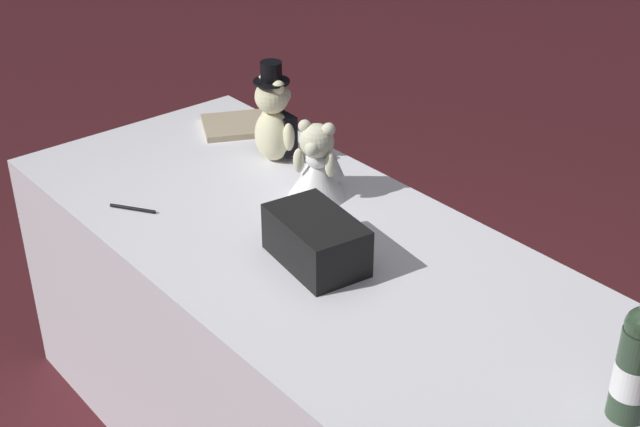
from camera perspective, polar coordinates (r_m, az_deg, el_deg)
The scene contains 7 objects.
reception_table at distance 2.46m, azimuth -0.00°, elevation -9.88°, with size 2.01×0.82×0.77m, color white.
teddy_bear_groom at distance 2.64m, azimuth -2.96°, elevation 6.09°, with size 0.16×0.14×0.31m.
teddy_bear_bride at distance 2.44m, azimuth -0.10°, elevation 3.35°, with size 0.20×0.22×0.23m.
champagne_bottle at distance 1.76m, azimuth 19.93°, elevation -9.10°, with size 0.07×0.07×0.31m.
signing_pen at distance 2.46m, azimuth -12.24°, elevation 0.34°, with size 0.13×0.09×0.01m.
gift_case_black at distance 2.15m, azimuth -0.26°, elevation -1.74°, with size 0.28×0.20×0.13m.
guestbook at distance 2.91m, azimuth -5.04°, elevation 5.79°, with size 0.20×0.26×0.02m, color tan.
Camera 1 is at (-1.46, 1.22, 1.95)m, focal length 49.02 mm.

